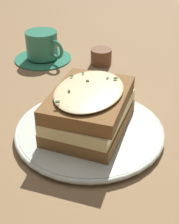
{
  "coord_description": "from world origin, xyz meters",
  "views": [
    {
      "loc": [
        0.38,
        0.08,
        0.31
      ],
      "look_at": [
        -0.03,
        0.01,
        0.04
      ],
      "focal_mm": 50.0,
      "sensor_mm": 36.0,
      "label": 1
    }
  ],
  "objects": [
    {
      "name": "ground_plane",
      "position": [
        0.0,
        0.0,
        0.0
      ],
      "size": [
        2.4,
        2.4,
        0.0
      ],
      "primitive_type": "plane",
      "color": "olive"
    },
    {
      "name": "teacup_with_saucer",
      "position": [
        -0.31,
        -0.16,
        0.03
      ],
      "size": [
        0.14,
        0.14,
        0.07
      ],
      "rotation": [
        0.0,
        0.0,
        1.01
      ],
      "color": "#338466",
      "rests_on": "ground_plane"
    },
    {
      "name": "condiment_pot",
      "position": [
        -0.3,
        -0.02,
        0.02
      ],
      "size": [
        0.05,
        0.05,
        0.04
      ],
      "primitive_type": "cylinder",
      "color": "brown",
      "rests_on": "ground_plane"
    },
    {
      "name": "dinner_plate",
      "position": [
        -0.03,
        0.01,
        0.01
      ],
      "size": [
        0.24,
        0.24,
        0.01
      ],
      "color": "silver",
      "rests_on": "ground_plane"
    },
    {
      "name": "sandwich",
      "position": [
        -0.03,
        0.01,
        0.05
      ],
      "size": [
        0.17,
        0.14,
        0.08
      ],
      "rotation": [
        0.0,
        0.0,
        6.1
      ],
      "color": "brown",
      "rests_on": "dinner_plate"
    }
  ]
}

